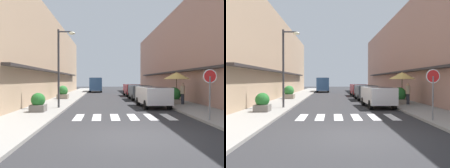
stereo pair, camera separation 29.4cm
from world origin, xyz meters
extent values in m
plane|color=#2B2B2D|center=(0.00, 16.86, 0.00)|extent=(92.73, 92.73, 0.00)
cube|color=gray|center=(-4.93, 16.86, 0.06)|extent=(2.79, 59.01, 0.12)
cube|color=gray|center=(4.93, 16.86, 0.06)|extent=(2.79, 59.01, 0.12)
cube|color=tan|center=(-8.82, 17.97, 4.40)|extent=(5.00, 39.94, 8.79)
cube|color=#332D2D|center=(-6.07, 17.97, 2.80)|extent=(0.50, 27.95, 0.16)
cube|color=#A87A6B|center=(8.82, 17.97, 4.66)|extent=(5.00, 39.94, 9.32)
cube|color=#332D2D|center=(6.07, 17.97, 2.80)|extent=(0.50, 27.95, 0.16)
cube|color=silver|center=(-2.38, 4.15, 0.01)|extent=(0.45, 2.20, 0.01)
cube|color=silver|center=(-1.43, 4.15, 0.01)|extent=(0.45, 2.20, 0.01)
cube|color=silver|center=(-0.48, 4.15, 0.01)|extent=(0.45, 2.20, 0.01)
cube|color=silver|center=(0.47, 4.15, 0.01)|extent=(0.45, 2.20, 0.01)
cube|color=silver|center=(1.42, 4.15, 0.01)|extent=(0.45, 2.20, 0.01)
cube|color=silver|center=(2.38, 4.15, 0.01)|extent=(0.45, 2.20, 0.01)
cube|color=silver|center=(2.48, 8.58, 0.89)|extent=(1.94, 4.07, 1.13)
cube|color=black|center=(2.48, 8.38, 1.19)|extent=(1.58, 2.30, 0.56)
cylinder|color=black|center=(1.62, 9.86, 0.32)|extent=(0.25, 0.65, 0.64)
cylinder|color=black|center=(3.21, 9.94, 0.32)|extent=(0.25, 0.65, 0.64)
cylinder|color=black|center=(1.75, 7.23, 0.32)|extent=(0.25, 0.65, 0.64)
cylinder|color=black|center=(3.34, 7.30, 0.32)|extent=(0.25, 0.65, 0.64)
cube|color=#4C5156|center=(2.48, 14.90, 0.89)|extent=(1.81, 4.02, 1.13)
cube|color=black|center=(2.48, 14.70, 1.19)|extent=(1.50, 2.26, 0.56)
cylinder|color=black|center=(1.67, 16.21, 0.32)|extent=(0.23, 0.64, 0.64)
cylinder|color=black|center=(3.26, 16.23, 0.32)|extent=(0.23, 0.64, 0.64)
cylinder|color=black|center=(1.71, 13.57, 0.32)|extent=(0.23, 0.64, 0.64)
cylinder|color=black|center=(3.30, 13.59, 0.32)|extent=(0.23, 0.64, 0.64)
cube|color=maroon|center=(2.48, 20.56, 0.89)|extent=(1.86, 4.36, 1.13)
cube|color=black|center=(2.48, 20.34, 1.19)|extent=(1.53, 2.45, 0.56)
cylinder|color=black|center=(1.65, 21.96, 0.32)|extent=(0.24, 0.65, 0.64)
cylinder|color=black|center=(3.24, 22.00, 0.32)|extent=(0.24, 0.65, 0.64)
cylinder|color=black|center=(1.72, 19.11, 0.32)|extent=(0.24, 0.65, 0.64)
cylinder|color=black|center=(3.31, 19.15, 0.32)|extent=(0.24, 0.65, 0.64)
cube|color=#33598C|center=(-2.33, 30.47, 1.34)|extent=(2.13, 5.46, 2.03)
cube|color=black|center=(-2.33, 30.20, 2.09)|extent=(1.74, 3.08, 0.56)
cylinder|color=black|center=(-3.28, 32.22, 0.32)|extent=(0.24, 0.65, 0.64)
cylinder|color=black|center=(-1.50, 32.28, 0.32)|extent=(0.24, 0.65, 0.64)
cylinder|color=black|center=(-3.17, 28.66, 0.32)|extent=(0.24, 0.65, 0.64)
cylinder|color=black|center=(-1.38, 28.72, 0.32)|extent=(0.24, 0.65, 0.64)
cylinder|color=slate|center=(3.82, 2.43, 1.13)|extent=(0.07, 0.07, 2.02)
cylinder|color=red|center=(3.82, 2.43, 2.14)|extent=(0.64, 0.03, 0.64)
torus|color=white|center=(3.82, 2.43, 2.14)|extent=(0.65, 0.05, 0.65)
cylinder|color=#38383D|center=(-4.09, 7.70, 2.75)|extent=(0.14, 0.14, 5.25)
cylinder|color=#38383D|center=(-3.64, 7.70, 5.22)|extent=(0.90, 0.10, 0.10)
ellipsoid|color=beige|center=(-3.19, 7.70, 5.12)|extent=(0.44, 0.28, 0.20)
cylinder|color=#262626|center=(4.76, 10.24, 0.15)|extent=(0.48, 0.48, 0.06)
cylinder|color=#4C3823|center=(4.76, 10.24, 1.22)|extent=(0.06, 0.06, 2.21)
cone|color=#D8B259|center=(4.76, 10.24, 2.33)|extent=(2.08, 2.08, 0.55)
cube|color=slate|center=(-4.90, 5.65, 0.32)|extent=(0.84, 0.84, 0.40)
sphere|color=#236628|center=(-4.90, 5.65, 0.81)|extent=(0.82, 0.82, 0.82)
cube|color=gray|center=(4.46, 9.96, 0.30)|extent=(1.10, 1.10, 0.36)
sphere|color=#236628|center=(4.46, 9.96, 0.86)|extent=(1.09, 1.09, 1.09)
cube|color=gray|center=(-5.11, 15.22, 0.34)|extent=(1.05, 1.05, 0.45)
sphere|color=#2D7533|center=(-5.11, 15.22, 0.92)|extent=(1.00, 1.00, 1.00)
cylinder|color=#282B33|center=(4.98, 9.46, 0.52)|extent=(0.26, 0.26, 0.79)
cylinder|color=tan|center=(4.98, 9.46, 1.22)|extent=(0.34, 0.34, 0.63)
sphere|color=tan|center=(4.98, 9.46, 1.64)|extent=(0.21, 0.21, 0.21)
camera|label=1|loc=(-1.09, -8.10, 1.96)|focal=37.36mm
camera|label=2|loc=(-0.80, -8.10, 1.96)|focal=37.36mm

